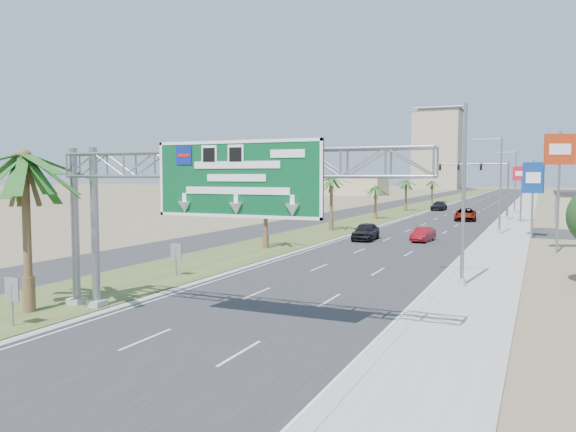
# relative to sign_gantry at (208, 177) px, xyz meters

# --- Properties ---
(ground) EXTENTS (600.00, 600.00, 0.00)m
(ground) POSITION_rel_sign_gantry_xyz_m (1.06, -9.93, -6.06)
(ground) COLOR #8C7A59
(ground) RESTS_ON ground
(road) EXTENTS (12.00, 300.00, 0.02)m
(road) POSITION_rel_sign_gantry_xyz_m (1.06, 100.07, -6.05)
(road) COLOR #28282B
(road) RESTS_ON ground
(sidewalk_right) EXTENTS (4.00, 300.00, 0.10)m
(sidewalk_right) POSITION_rel_sign_gantry_xyz_m (9.56, 100.07, -6.01)
(sidewalk_right) COLOR #9E9B93
(sidewalk_right) RESTS_ON ground
(median_grass) EXTENTS (7.00, 300.00, 0.12)m
(median_grass) POSITION_rel_sign_gantry_xyz_m (-8.94, 100.07, -6.00)
(median_grass) COLOR #3D5123
(median_grass) RESTS_ON ground
(opposing_road) EXTENTS (8.00, 300.00, 0.02)m
(opposing_road) POSITION_rel_sign_gantry_xyz_m (-15.94, 100.07, -6.05)
(opposing_road) COLOR #28282B
(opposing_road) RESTS_ON ground
(sign_gantry) EXTENTS (16.75, 1.24, 7.50)m
(sign_gantry) POSITION_rel_sign_gantry_xyz_m (0.00, 0.00, 0.00)
(sign_gantry) COLOR gray
(sign_gantry) RESTS_ON ground
(palm_near) EXTENTS (5.70, 5.70, 8.35)m
(palm_near) POSITION_rel_sign_gantry_xyz_m (-8.14, -1.93, 0.87)
(palm_near) COLOR brown
(palm_near) RESTS_ON ground
(palm_row_b) EXTENTS (3.99, 3.99, 5.95)m
(palm_row_b) POSITION_rel_sign_gantry_xyz_m (-8.44, 22.07, -1.16)
(palm_row_b) COLOR brown
(palm_row_b) RESTS_ON ground
(palm_row_c) EXTENTS (3.99, 3.99, 6.75)m
(palm_row_c) POSITION_rel_sign_gantry_xyz_m (-8.44, 38.07, -0.39)
(palm_row_c) COLOR brown
(palm_row_c) RESTS_ON ground
(palm_row_d) EXTENTS (3.99, 3.99, 5.45)m
(palm_row_d) POSITION_rel_sign_gantry_xyz_m (-8.44, 56.07, -1.64)
(palm_row_d) COLOR brown
(palm_row_d) RESTS_ON ground
(palm_row_e) EXTENTS (3.99, 3.99, 6.15)m
(palm_row_e) POSITION_rel_sign_gantry_xyz_m (-8.44, 75.07, -0.97)
(palm_row_e) COLOR brown
(palm_row_e) RESTS_ON ground
(palm_row_f) EXTENTS (3.99, 3.99, 5.75)m
(palm_row_f) POSITION_rel_sign_gantry_xyz_m (-8.44, 100.07, -1.35)
(palm_row_f) COLOR brown
(palm_row_f) RESTS_ON ground
(streetlight_near) EXTENTS (3.27, 0.44, 10.00)m
(streetlight_near) POSITION_rel_sign_gantry_xyz_m (8.36, 12.07, -1.36)
(streetlight_near) COLOR gray
(streetlight_near) RESTS_ON ground
(streetlight_mid) EXTENTS (3.27, 0.44, 10.00)m
(streetlight_mid) POSITION_rel_sign_gantry_xyz_m (8.36, 42.07, -1.36)
(streetlight_mid) COLOR gray
(streetlight_mid) RESTS_ON ground
(streetlight_far) EXTENTS (3.27, 0.44, 10.00)m
(streetlight_far) POSITION_rel_sign_gantry_xyz_m (8.36, 78.07, -1.36)
(streetlight_far) COLOR gray
(streetlight_far) RESTS_ON ground
(signal_mast) EXTENTS (10.28, 0.71, 8.00)m
(signal_mast) POSITION_rel_sign_gantry_xyz_m (6.23, 62.05, -1.21)
(signal_mast) COLOR gray
(signal_mast) RESTS_ON ground
(median_signback_a) EXTENTS (0.75, 0.08, 2.08)m
(median_signback_a) POSITION_rel_sign_gantry_xyz_m (-6.74, -3.93, -4.61)
(median_signback_a) COLOR gray
(median_signback_a) RESTS_ON ground
(median_signback_b) EXTENTS (0.75, 0.08, 2.08)m
(median_signback_b) POSITION_rel_sign_gantry_xyz_m (-7.44, 8.07, -4.61)
(median_signback_b) COLOR gray
(median_signback_b) RESTS_ON ground
(tower_distant) EXTENTS (20.00, 16.00, 35.00)m
(tower_distant) POSITION_rel_sign_gantry_xyz_m (-30.94, 240.07, 11.44)
(tower_distant) COLOR tan
(tower_distant) RESTS_ON ground
(building_distant_left) EXTENTS (24.00, 14.00, 6.00)m
(building_distant_left) POSITION_rel_sign_gantry_xyz_m (-43.94, 150.07, -3.06)
(building_distant_left) COLOR #C5B685
(building_distant_left) RESTS_ON ground
(car_left_lane) EXTENTS (2.22, 4.98, 1.66)m
(car_left_lane) POSITION_rel_sign_gantry_xyz_m (-2.66, 31.68, -5.23)
(car_left_lane) COLOR black
(car_left_lane) RESTS_ON ground
(car_mid_lane) EXTENTS (1.74, 4.13, 1.33)m
(car_mid_lane) POSITION_rel_sign_gantry_xyz_m (2.52, 32.81, -5.39)
(car_mid_lane) COLOR maroon
(car_mid_lane) RESTS_ON ground
(car_right_lane) EXTENTS (3.24, 6.15, 1.65)m
(car_right_lane) POSITION_rel_sign_gantry_xyz_m (3.13, 59.44, -5.23)
(car_right_lane) COLOR gray
(car_right_lane) RESTS_ON ground
(car_far) EXTENTS (2.34, 5.41, 1.55)m
(car_far) POSITION_rel_sign_gantry_xyz_m (-3.86, 80.82, -5.28)
(car_far) COLOR black
(car_far) RESTS_ON ground
(pole_sign_red_near) EXTENTS (2.32, 1.24, 9.58)m
(pole_sign_red_near) POSITION_rel_sign_gantry_xyz_m (13.63, 29.42, 1.52)
(pole_sign_red_near) COLOR gray
(pole_sign_red_near) RESTS_ON ground
(pole_sign_blue) EXTENTS (1.98, 0.98, 7.61)m
(pole_sign_blue) POSITION_rel_sign_gantry_xyz_m (11.65, 40.09, -0.44)
(pole_sign_blue) COLOR gray
(pole_sign_blue) RESTS_ON ground
(pole_sign_red_far) EXTENTS (2.22, 0.56, 7.47)m
(pole_sign_red_far) POSITION_rel_sign_gantry_xyz_m (10.06, 58.71, -0.21)
(pole_sign_red_far) COLOR gray
(pole_sign_red_far) RESTS_ON ground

